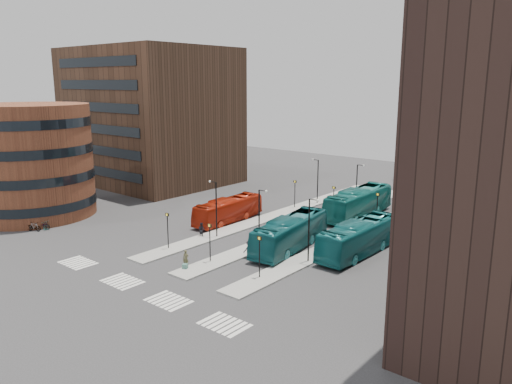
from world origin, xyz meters
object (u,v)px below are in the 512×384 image
Objects in this scene: commuter_c at (249,249)px; bicycle_far at (44,225)px; commuter_a at (201,230)px; bicycle_near at (42,225)px; traveller at (186,259)px; suitcase at (185,267)px; teal_bus_a at (290,233)px; commuter_b at (253,246)px; red_bus at (228,210)px; bicycle_mid at (34,227)px; teal_bus_d at (432,198)px; teal_bus_c at (360,237)px; teal_bus_b at (358,203)px.

commuter_c is 25.76m from bicycle_far.
commuter_a is 0.88× the size of bicycle_near.
traveller is 0.91× the size of commuter_c.
teal_bus_a is at bearing 45.82° from suitcase.
commuter_a is 1.09× the size of commuter_b.
teal_bus_a is 28.92m from bicycle_far.
commuter_a is at bearing 102.61° from suitcase.
commuter_a reaches higher than suitcase.
commuter_c is (2.93, 5.50, 0.08)m from traveller.
commuter_b is at bearing -71.07° from bicycle_near.
bicycle_mid is at bearing -132.83° from red_bus.
commuter_b is 0.81× the size of bicycle_near.
traveller is (-9.57, -34.82, -0.88)m from teal_bus_d.
teal_bus_c is 35.81m from bicycle_far.
commuter_c reaches higher than traveller.
suitcase is 17.28m from teal_bus_c.
teal_bus_b is 7.06× the size of bicycle_far.
bicycle_mid is (-32.11, -16.98, -1.15)m from teal_bus_c.
teal_bus_b is at bearing -65.07° from bicycle_mid.
traveller is at bearing -113.50° from teal_bus_d.
bicycle_mid reaches higher than suitcase.
commuter_c is (10.24, -8.08, -0.60)m from red_bus.
commuter_b is at bearing -37.94° from red_bus.
bicycle_near is (-23.98, -9.39, -0.26)m from commuter_b.
traveller is at bearing -104.93° from bicycle_mid.
teal_bus_c is (9.97, 14.05, 1.40)m from suitcase.
teal_bus_c is 17.14m from commuter_a.
teal_bus_a is 4.10m from commuter_b.
teal_bus_b is at bearing -156.04° from commuter_c.
teal_bus_b is 37.97m from bicycle_near.
teal_bus_b reaches higher than teal_bus_d.
red_bus is 6.50× the size of commuter_a.
traveller is at bearing 125.22° from commuter_a.
traveller is (-0.55, 0.61, 0.50)m from suitcase.
teal_bus_a reaches higher than bicycle_far.
commuter_c is at bearing -87.28° from bicycle_far.
teal_bus_a reaches higher than bicycle_near.
teal_bus_c reaches higher than teal_bus_d.
suitcase is 0.05× the size of teal_bus_a.
red_bus is at bearing -56.91° from bicycle_far.
red_bus is 5.73× the size of bicycle_near.
teal_bus_b reaches higher than teal_bus_c.
red_bus is 13.06m from commuter_c.
commuter_a is at bearing -126.70° from teal_bus_d.
red_bus is 5.97× the size of bicycle_mid.
teal_bus_b is (-0.70, 15.45, 0.14)m from teal_bus_a.
commuter_b reaches higher than suitcase.
teal_bus_b is at bearing 44.77° from red_bus.
commuter_a is (-15.00, -27.57, -0.86)m from teal_bus_d.
teal_bus_b is 20.25m from commuter_c.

